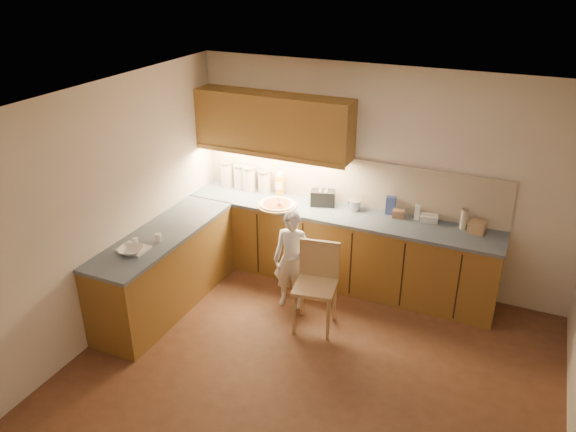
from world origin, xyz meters
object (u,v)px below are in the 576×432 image
object	(u,v)px
toaster	(323,198)
pizza_on_board	(277,205)
oil_jug	(280,184)
wooden_chair	(317,279)
child	(292,260)

from	to	relation	value
toaster	pizza_on_board	bearing A→B (deg)	-168.00
pizza_on_board	oil_jug	size ratio (longest dim) A/B	1.63
wooden_chair	toaster	size ratio (longest dim) A/B	2.94
child	wooden_chair	bearing A→B (deg)	-38.37
oil_jug	toaster	bearing A→B (deg)	-7.75
wooden_chair	toaster	xyz separation A→B (m)	(-0.35, 1.05, 0.46)
child	oil_jug	xyz separation A→B (m)	(-0.58, 0.92, 0.47)
wooden_chair	oil_jug	bearing A→B (deg)	120.76
oil_jug	toaster	distance (m)	0.62
wooden_chair	oil_jug	size ratio (longest dim) A/B	3.25
toaster	oil_jug	bearing A→B (deg)	155.84
pizza_on_board	child	distance (m)	0.81
oil_jug	wooden_chair	bearing A→B (deg)	-49.77
child	wooden_chair	xyz separation A→B (m)	(0.38, -0.22, -0.03)
toaster	child	bearing A→B (deg)	-108.45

